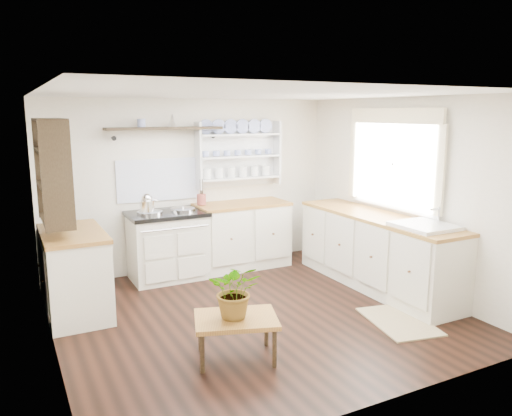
% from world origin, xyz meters
% --- Properties ---
extents(floor, '(4.00, 3.80, 0.01)m').
position_xyz_m(floor, '(0.00, 0.00, 0.00)').
color(floor, black).
rests_on(floor, ground).
extents(wall_back, '(4.00, 0.02, 2.30)m').
position_xyz_m(wall_back, '(0.00, 1.90, 1.15)').
color(wall_back, beige).
rests_on(wall_back, ground).
extents(wall_right, '(0.02, 3.80, 2.30)m').
position_xyz_m(wall_right, '(2.00, 0.00, 1.15)').
color(wall_right, beige).
rests_on(wall_right, ground).
extents(wall_left, '(0.02, 3.80, 2.30)m').
position_xyz_m(wall_left, '(-2.00, 0.00, 1.15)').
color(wall_left, beige).
rests_on(wall_left, ground).
extents(ceiling, '(4.00, 3.80, 0.01)m').
position_xyz_m(ceiling, '(0.00, 0.00, 2.30)').
color(ceiling, white).
rests_on(ceiling, wall_back).
extents(window, '(0.08, 1.55, 1.22)m').
position_xyz_m(window, '(1.95, 0.15, 1.56)').
color(window, white).
rests_on(window, wall_right).
extents(aga_cooker, '(0.98, 0.68, 0.91)m').
position_xyz_m(aga_cooker, '(-0.48, 1.57, 0.45)').
color(aga_cooker, beige).
rests_on(aga_cooker, floor).
extents(back_cabinets, '(1.27, 0.63, 0.90)m').
position_xyz_m(back_cabinets, '(0.60, 1.60, 0.46)').
color(back_cabinets, beige).
rests_on(back_cabinets, floor).
extents(right_cabinets, '(0.62, 2.43, 0.90)m').
position_xyz_m(right_cabinets, '(1.70, 0.10, 0.46)').
color(right_cabinets, beige).
rests_on(right_cabinets, floor).
extents(belfast_sink, '(0.55, 0.60, 0.45)m').
position_xyz_m(belfast_sink, '(1.70, -0.65, 0.80)').
color(belfast_sink, white).
rests_on(belfast_sink, right_cabinets).
extents(left_cabinets, '(0.62, 1.13, 0.90)m').
position_xyz_m(left_cabinets, '(-1.70, 0.90, 0.46)').
color(left_cabinets, beige).
rests_on(left_cabinets, floor).
extents(plate_rack, '(1.20, 0.22, 0.90)m').
position_xyz_m(plate_rack, '(0.65, 1.86, 1.56)').
color(plate_rack, white).
rests_on(plate_rack, wall_back).
extents(high_shelf, '(1.50, 0.29, 0.16)m').
position_xyz_m(high_shelf, '(-0.40, 1.78, 1.91)').
color(high_shelf, black).
rests_on(high_shelf, wall_back).
extents(left_shelving, '(0.28, 0.80, 1.05)m').
position_xyz_m(left_shelving, '(-1.84, 0.90, 1.55)').
color(left_shelving, black).
rests_on(left_shelving, wall_left).
extents(kettle, '(0.18, 0.18, 0.21)m').
position_xyz_m(kettle, '(-0.76, 1.45, 1.04)').
color(kettle, silver).
rests_on(kettle, aga_cooker).
extents(utensil_crock, '(0.12, 0.12, 0.14)m').
position_xyz_m(utensil_crock, '(0.04, 1.68, 0.98)').
color(utensil_crock, brown).
rests_on(utensil_crock, back_cabinets).
extents(center_table, '(0.83, 0.70, 0.38)m').
position_xyz_m(center_table, '(-0.61, -0.79, 0.34)').
color(center_table, brown).
rests_on(center_table, floor).
extents(potted_plant, '(0.57, 0.55, 0.49)m').
position_xyz_m(potted_plant, '(-0.61, -0.79, 0.63)').
color(potted_plant, '#3F7233').
rests_on(potted_plant, center_table).
extents(floor_rug, '(0.71, 0.94, 0.02)m').
position_xyz_m(floor_rug, '(1.20, -0.87, 0.01)').
color(floor_rug, olive).
rests_on(floor_rug, floor).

